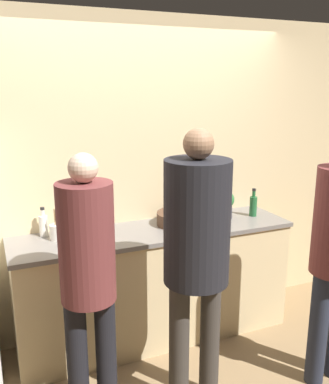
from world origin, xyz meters
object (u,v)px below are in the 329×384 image
object	(u,v)px
bottle_green	(253,205)
potted_plant	(225,204)
utensil_crock	(58,231)
person_center	(197,243)
fruit_bowl	(180,218)
cup_blue	(78,241)
person_left	(88,270)
bottle_clear	(43,225)

from	to	relation	value
bottle_green	potted_plant	xyz separation A→B (m)	(-0.26, 0.03, 0.04)
potted_plant	utensil_crock	bearing A→B (deg)	177.91
person_center	utensil_crock	distance (m)	1.14
fruit_bowl	bottle_green	xyz separation A→B (m)	(0.69, -0.04, 0.04)
cup_blue	potted_plant	world-z (taller)	potted_plant
person_left	potted_plant	xyz separation A→B (m)	(1.35, 0.70, 0.08)
fruit_bowl	person_left	bearing A→B (deg)	-142.46
person_left	fruit_bowl	world-z (taller)	person_left
person_left	person_center	size ratio (longest dim) A/B	0.93
utensil_crock	cup_blue	xyz separation A→B (m)	(0.10, -0.23, -0.01)
cup_blue	potted_plant	distance (m)	1.31
utensil_crock	cup_blue	bearing A→B (deg)	-65.93
cup_blue	person_center	bearing A→B (deg)	-48.62
cup_blue	person_left	bearing A→B (deg)	-95.47
person_center	bottle_green	size ratio (longest dim) A/B	7.43
fruit_bowl	utensil_crock	size ratio (longest dim) A/B	1.62
bottle_green	potted_plant	world-z (taller)	bottle_green
bottle_green	cup_blue	bearing A→B (deg)	-174.71
potted_plant	person_center	bearing A→B (deg)	-129.95
person_center	potted_plant	size ratio (longest dim) A/B	7.48
utensil_crock	potted_plant	world-z (taller)	potted_plant
potted_plant	bottle_green	bearing A→B (deg)	-6.32
person_left	utensil_crock	distance (m)	0.76
person_center	cup_blue	size ratio (longest dim) A/B	18.02
fruit_bowl	potted_plant	xyz separation A→B (m)	(0.42, -0.01, 0.08)
cup_blue	potted_plant	bearing A→B (deg)	7.63
person_left	bottle_clear	bearing A→B (deg)	99.05
fruit_bowl	bottle_clear	bearing A→B (deg)	172.05
person_left	fruit_bowl	distance (m)	1.17
bottle_green	fruit_bowl	bearing A→B (deg)	176.76
bottle_clear	potted_plant	size ratio (longest dim) A/B	0.93
bottle_clear	person_center	bearing A→B (deg)	-52.17
bottle_green	cup_blue	distance (m)	1.57
person_center	bottle_clear	size ratio (longest dim) A/B	8.05
cup_blue	fruit_bowl	bearing A→B (deg)	11.83
utensil_crock	bottle_clear	distance (m)	0.14
bottle_clear	potted_plant	distance (m)	1.49
utensil_crock	bottle_green	size ratio (longest dim) A/B	0.95
fruit_bowl	potted_plant	size ratio (longest dim) A/B	1.54
bottle_green	potted_plant	bearing A→B (deg)	173.68
bottle_green	cup_blue	xyz separation A→B (m)	(-1.56, -0.14, -0.05)
fruit_bowl	bottle_green	bearing A→B (deg)	-3.24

